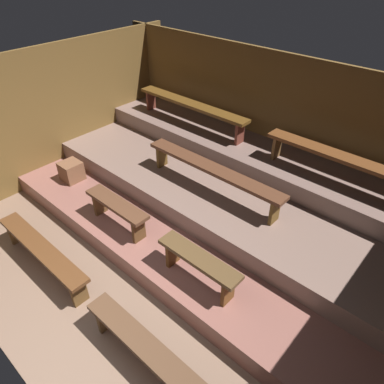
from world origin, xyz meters
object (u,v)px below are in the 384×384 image
at_px(bench_upper_left, 191,106).
at_px(bench_upper_right, 348,162).
at_px(bench_floor_left, 42,251).
at_px(bench_lower_left, 117,208).
at_px(bench_floor_right, 153,356).
at_px(bench_middle_center, 212,171).
at_px(bench_lower_right, 199,263).
at_px(wooden_crate_lower, 71,171).

xyz_separation_m(bench_upper_left, bench_upper_right, (2.88, 0.00, 0.00)).
distance_m(bench_floor_left, bench_lower_left, 1.13).
bearing_deg(bench_lower_left, bench_upper_left, 106.25).
xyz_separation_m(bench_floor_right, bench_middle_center, (-1.16, 2.31, 0.60)).
bearing_deg(bench_lower_right, wooden_crate_lower, 175.80).
relative_size(bench_upper_right, wooden_crate_lower, 7.31).
xyz_separation_m(bench_floor_left, bench_upper_right, (2.53, 3.36, 0.89)).
height_order(bench_middle_center, bench_upper_right, bench_upper_right).
bearing_deg(bench_floor_right, bench_lower_left, 150.45).
relative_size(bench_lower_right, bench_upper_right, 0.46).
xyz_separation_m(bench_lower_left, bench_upper_left, (-0.67, 2.31, 0.62)).
height_order(bench_upper_left, wooden_crate_lower, bench_upper_left).
bearing_deg(bench_upper_right, bench_middle_center, -145.30).
bearing_deg(bench_floor_left, bench_floor_right, 0.00).
bearing_deg(bench_lower_right, bench_upper_right, 73.75).
distance_m(bench_floor_right, bench_upper_right, 3.49).
relative_size(bench_lower_left, bench_middle_center, 0.47).
bearing_deg(bench_lower_right, bench_lower_left, 180.00).
distance_m(bench_floor_left, bench_middle_center, 2.59).
bearing_deg(bench_middle_center, bench_floor_right, -63.34).
bearing_deg(bench_floor_right, bench_upper_right, 83.99).
height_order(bench_floor_right, bench_upper_left, bench_upper_left).
xyz_separation_m(bench_floor_left, bench_middle_center, (1.01, 2.31, 0.60)).
relative_size(bench_floor_left, wooden_crate_lower, 5.70).
relative_size(bench_floor_right, bench_lower_left, 1.68).
height_order(bench_middle_center, wooden_crate_lower, bench_middle_center).
xyz_separation_m(bench_floor_right, bench_upper_left, (-2.53, 3.36, 0.89)).
xyz_separation_m(bench_lower_right, bench_upper_left, (-2.21, 2.31, 0.62)).
distance_m(bench_lower_left, bench_upper_right, 3.25).
relative_size(bench_floor_right, bench_upper_left, 0.78).
relative_size(bench_upper_left, wooden_crate_lower, 7.31).
bearing_deg(wooden_crate_lower, bench_upper_right, 28.81).
xyz_separation_m(bench_lower_left, bench_upper_right, (2.21, 2.31, 0.62)).
height_order(bench_floor_left, bench_upper_right, bench_upper_right).
bearing_deg(wooden_crate_lower, bench_lower_left, -8.26).
bearing_deg(bench_lower_right, bench_floor_left, -150.45).
xyz_separation_m(bench_floor_left, bench_lower_right, (1.86, 1.05, 0.27)).
height_order(bench_floor_left, bench_upper_left, bench_upper_left).
bearing_deg(bench_lower_right, bench_upper_left, 133.77).
height_order(bench_lower_right, wooden_crate_lower, bench_lower_right).
relative_size(bench_lower_left, wooden_crate_lower, 3.40).
relative_size(bench_floor_left, bench_floor_right, 1.00).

